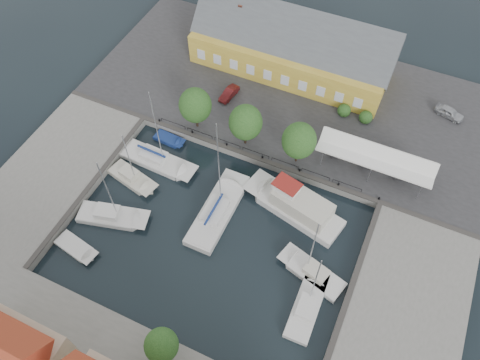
% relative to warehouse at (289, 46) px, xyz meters
% --- Properties ---
extents(ground, '(140.00, 140.00, 0.00)m').
position_rel_warehouse_xyz_m(ground, '(2.60, -28.36, -4.43)').
color(ground, black).
rests_on(ground, ground).
extents(north_quay, '(56.00, 26.00, 1.00)m').
position_rel_warehouse_xyz_m(north_quay, '(2.60, -5.36, -3.93)').
color(north_quay, '#2D2D30').
rests_on(north_quay, ground).
extents(west_quay, '(12.00, 24.00, 1.00)m').
position_rel_warehouse_xyz_m(west_quay, '(-19.40, -30.36, -3.93)').
color(west_quay, slate).
rests_on(west_quay, ground).
extents(east_quay, '(12.00, 24.00, 1.00)m').
position_rel_warehouse_xyz_m(east_quay, '(24.60, -30.36, -3.93)').
color(east_quay, slate).
rests_on(east_quay, ground).
extents(quay_edge_fittings, '(56.00, 24.72, 0.40)m').
position_rel_warehouse_xyz_m(quay_edge_fittings, '(2.62, -23.61, -3.37)').
color(quay_edge_fittings, '#383533').
rests_on(quay_edge_fittings, north_quay).
extents(warehouse, '(28.56, 14.00, 9.55)m').
position_rel_warehouse_xyz_m(warehouse, '(0.00, 0.00, 0.00)').
color(warehouse, gold).
rests_on(warehouse, north_quay).
extents(tent_canopy, '(14.00, 4.00, 2.83)m').
position_rel_warehouse_xyz_m(tent_canopy, '(16.60, -13.86, -0.74)').
color(tent_canopy, white).
rests_on(tent_canopy, north_quay).
extents(quay_trees, '(18.20, 4.20, 6.30)m').
position_rel_warehouse_xyz_m(quay_trees, '(0.60, -16.36, 0.45)').
color(quay_trees, black).
rests_on(quay_trees, north_quay).
extents(car_silver, '(4.21, 2.63, 1.34)m').
position_rel_warehouse_xyz_m(car_silver, '(23.59, -0.54, -2.76)').
color(car_silver, '#B3B6BB').
rests_on(car_silver, north_quay).
extents(car_red, '(1.78, 3.75, 1.19)m').
position_rel_warehouse_xyz_m(car_red, '(-4.95, -9.59, -2.83)').
color(car_red, maroon).
rests_on(car_red, north_quay).
extents(center_sailboat, '(3.45, 11.47, 15.25)m').
position_rel_warehouse_xyz_m(center_sailboat, '(1.76, -27.06, -4.07)').
color(center_sailboat, silver).
rests_on(center_sailboat, ground).
extents(trawler, '(13.01, 6.49, 5.00)m').
position_rel_warehouse_xyz_m(trawler, '(10.12, -22.77, -3.41)').
color(trawler, silver).
rests_on(trawler, ground).
extents(east_boat_b, '(8.06, 4.55, 10.67)m').
position_rel_warehouse_xyz_m(east_boat_b, '(14.62, -29.60, -4.17)').
color(east_boat_b, silver).
rests_on(east_boat_b, ground).
extents(east_boat_c, '(2.74, 8.17, 10.38)m').
position_rel_warehouse_xyz_m(east_boat_c, '(15.31, -33.51, -4.17)').
color(east_boat_c, silver).
rests_on(east_boat_c, ground).
extents(west_boat_a, '(10.40, 3.32, 13.34)m').
position_rel_warehouse_xyz_m(west_boat_a, '(-8.61, -23.28, -4.16)').
color(west_boat_a, silver).
rests_on(west_boat_a, ground).
extents(west_boat_b, '(7.12, 3.80, 9.57)m').
position_rel_warehouse_xyz_m(west_boat_b, '(-10.05, -26.98, -4.17)').
color(west_boat_b, beige).
rests_on(west_boat_b, ground).
extents(west_boat_c, '(8.79, 4.75, 11.45)m').
position_rel_warehouse_xyz_m(west_boat_c, '(-9.26, -32.67, -4.17)').
color(west_boat_c, silver).
rests_on(west_boat_c, ground).
extents(launch_sw, '(5.55, 2.87, 0.98)m').
position_rel_warehouse_xyz_m(launch_sw, '(-10.67, -37.77, -4.34)').
color(launch_sw, silver).
rests_on(launch_sw, ground).
extents(launch_nw, '(4.38, 1.95, 0.88)m').
position_rel_warehouse_xyz_m(launch_nw, '(-9.11, -19.44, -4.34)').
color(launch_nw, navy).
rests_on(launch_nw, ground).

